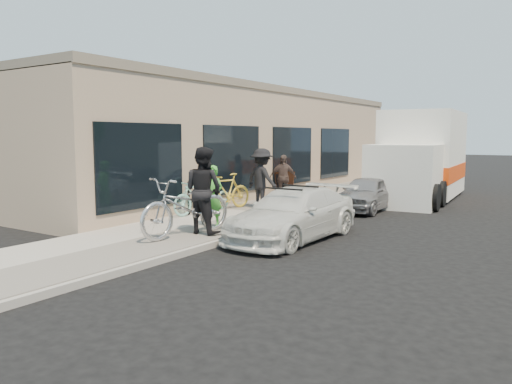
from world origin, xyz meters
The scene contains 17 objects.
ground centered at (0.00, 0.00, 0.00)m, with size 120.00×120.00×0.00m, color black.
sidewalk centered at (-2.00, 3.00, 0.07)m, with size 3.00×34.00×0.15m, color #A49E94.
curb centered at (-0.45, 3.00, 0.07)m, with size 0.12×34.00×0.13m, color #A29D94.
storefront centered at (-5.24, 7.99, 2.12)m, with size 3.60×20.00×4.22m.
bike_rack centered at (-3.12, 1.78, 0.73)m, with size 0.25×0.65×0.96m.
sandwich_board centered at (-3.13, 6.72, 0.61)m, with size 0.59×0.60×0.91m.
sedan_white centered at (0.56, 0.76, 0.59)m, with size 1.82×4.12×1.22m.
sedan_silver centered at (0.35, 5.95, 0.56)m, with size 1.31×3.26×1.11m, color gray.
moving_truck centered at (0.88, 10.06, 1.46)m, with size 2.97×6.85×3.29m.
tandem_bike centered at (-1.25, -0.81, 0.81)m, with size 0.88×2.51×1.32m, color silver.
woman_rider centered at (-1.47, 0.38, 0.90)m, with size 0.55×0.36×1.51m, color green.
man_standing centered at (-1.14, -0.38, 1.14)m, with size 0.96×0.75×1.97m, color black.
cruiser_bike_a centered at (-3.01, 1.59, 0.64)m, with size 0.46×1.64×0.99m, color #8FD5C7.
cruiser_bike_b centered at (-3.03, 2.32, 0.59)m, with size 0.59×1.68×0.88m, color #8FD5C7.
cruiser_bike_c centered at (-2.96, 2.94, 0.69)m, with size 0.51×1.80×1.08m, color gold.
bystander_a centered at (-2.14, 3.64, 1.07)m, with size 1.19×0.68×1.84m, color black.
bystander_b centered at (-2.51, 5.56, 0.94)m, with size 0.93×0.39×1.58m, color #4F3E38.
Camera 1 is at (6.03, -9.13, 2.36)m, focal length 35.00 mm.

